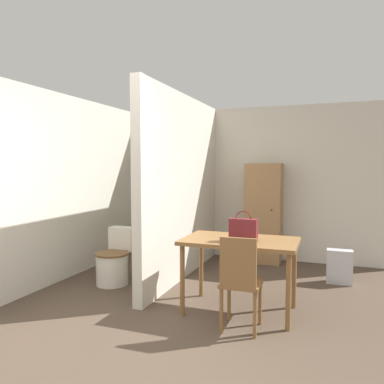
% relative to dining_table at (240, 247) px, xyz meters
% --- Properties ---
extents(ground_plane, '(16.00, 16.00, 0.00)m').
position_rel_dining_table_xyz_m(ground_plane, '(-0.57, -1.49, -0.69)').
color(ground_plane, '#4C3D30').
extents(wall_back, '(4.83, 0.12, 2.50)m').
position_rel_dining_table_xyz_m(wall_back, '(-0.57, 2.42, 0.56)').
color(wall_back, beige).
rests_on(wall_back, ground_plane).
extents(wall_left, '(0.12, 4.85, 2.50)m').
position_rel_dining_table_xyz_m(wall_left, '(-2.55, 0.43, 0.56)').
color(wall_left, beige).
rests_on(wall_left, ground_plane).
extents(partition_wall, '(0.12, 2.69, 2.50)m').
position_rel_dining_table_xyz_m(partition_wall, '(-1.04, 1.01, 0.56)').
color(partition_wall, beige).
rests_on(partition_wall, ground_plane).
extents(dining_table, '(1.18, 0.72, 0.77)m').
position_rel_dining_table_xyz_m(dining_table, '(0.00, 0.00, 0.00)').
color(dining_table, brown).
rests_on(dining_table, ground_plane).
extents(wooden_chair, '(0.38, 0.38, 0.90)m').
position_rel_dining_table_xyz_m(wooden_chair, '(0.11, -0.48, -0.20)').
color(wooden_chair, brown).
rests_on(wooden_chair, ground_plane).
extents(toilet, '(0.44, 0.59, 0.71)m').
position_rel_dining_table_xyz_m(toilet, '(-1.76, 0.38, -0.40)').
color(toilet, silver).
rests_on(toilet, ground_plane).
extents(handbag, '(0.28, 0.10, 0.32)m').
position_rel_dining_table_xyz_m(handbag, '(0.06, -0.10, 0.21)').
color(handbag, maroon).
rests_on(handbag, dining_table).
extents(wooden_cabinet, '(0.56, 0.41, 1.58)m').
position_rel_dining_table_xyz_m(wooden_cabinet, '(-0.11, 2.14, 0.10)').
color(wooden_cabinet, '#997047').
rests_on(wooden_cabinet, ground_plane).
extents(space_heater, '(0.32, 0.17, 0.44)m').
position_rel_dining_table_xyz_m(space_heater, '(1.02, 1.38, -0.46)').
color(space_heater, '#BCBCC1').
rests_on(space_heater, ground_plane).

